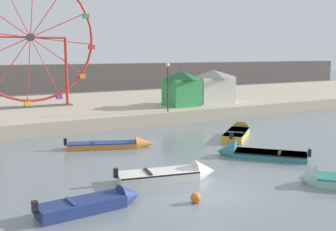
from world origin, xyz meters
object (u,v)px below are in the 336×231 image
Objects in this scene: motorboat_white_red_stripe at (176,174)px; carnival_booth_green_kiosk at (182,88)px; motorboat_orange_hull at (117,144)px; carnival_booth_white_ticket at (213,86)px; motorboat_seafoam at (333,180)px; promenade_lamp_near at (168,80)px; motorboat_navy_blue at (98,202)px; ferris_wheel_red_frame at (31,40)px; motorboat_mustard_yellow at (238,132)px; motorboat_teal_painted at (250,153)px; mooring_buoy_orange at (196,198)px.

motorboat_white_red_stripe is 20.05m from carnival_booth_green_kiosk.
motorboat_orange_hull is 17.73m from carnival_booth_white_ticket.
promenade_lamp_near is at bearing -46.92° from motorboat_seafoam.
ferris_wheel_red_frame is at bearing 79.55° from motorboat_navy_blue.
motorboat_mustard_yellow is (14.28, 8.60, 0.00)m from motorboat_navy_blue.
motorboat_navy_blue is at bearing -130.24° from carnival_booth_white_ticket.
carnival_booth_white_ticket is (8.74, 15.69, 2.65)m from motorboat_teal_painted.
mooring_buoy_orange is (-6.85, 1.32, -0.02)m from motorboat_seafoam.
ferris_wheel_red_frame is at bearing 118.49° from motorboat_orange_hull.
carnival_booth_green_kiosk is (10.72, 16.75, 2.60)m from motorboat_white_red_stripe.
motorboat_white_red_stripe reaches higher than motorboat_navy_blue.
motorboat_navy_blue is 1.22× the size of motorboat_seafoam.
ferris_wheel_red_frame is at bearing 153.27° from carnival_booth_green_kiosk.
promenade_lamp_near is at bearing 60.98° from motorboat_orange_hull.
motorboat_seafoam is 18.95m from promenade_lamp_near.
mooring_buoy_orange is at bearing -122.20° from carnival_booth_white_ticket.
carnival_booth_green_kiosk is 7.69× the size of mooring_buoy_orange.
promenade_lamp_near is (7.62, 14.00, 3.57)m from motorboat_white_red_stripe.
motorboat_white_red_stripe is at bearing 16.85° from motorboat_navy_blue.
carnival_booth_white_ticket is 1.28× the size of carnival_booth_green_kiosk.
motorboat_mustard_yellow is at bearing 15.43° from motorboat_orange_hull.
motorboat_mustard_yellow is at bearing 43.52° from mooring_buoy_orange.
carnival_booth_white_ticket is 9.83× the size of mooring_buoy_orange.
carnival_booth_green_kiosk is (4.58, 15.20, 2.65)m from motorboat_teal_painted.
mooring_buoy_orange is at bearing -87.95° from ferris_wheel_red_frame.
motorboat_teal_painted is at bearing -24.94° from motorboat_orange_hull.
carnival_booth_white_ticket is 1.03× the size of promenade_lamp_near.
motorboat_navy_blue is at bearing -147.21° from motorboat_white_red_stripe.
carnival_booth_green_kiosk reaches higher than motorboat_mustard_yellow.
motorboat_seafoam reaches higher than motorboat_navy_blue.
ferris_wheel_red_frame is 18.30m from carnival_booth_white_ticket.
motorboat_navy_blue is 1.35× the size of carnival_booth_green_kiosk.
carnival_booth_green_kiosk is (10.57, 9.04, 2.64)m from motorboat_orange_hull.
ferris_wheel_red_frame is 27.18m from mooring_buoy_orange.
ferris_wheel_red_frame is 2.90× the size of carnival_booth_white_ticket.
motorboat_white_red_stripe is at bearing -118.55° from promenade_lamp_near.
motorboat_teal_painted is 11.21× the size of mooring_buoy_orange.
motorboat_seafoam is 0.30× the size of ferris_wheel_red_frame.
motorboat_teal_painted reaches higher than mooring_buoy_orange.
motorboat_teal_painted is at bearing -113.58° from carnival_booth_white_ticket.
ferris_wheel_red_frame reaches higher than carnival_booth_green_kiosk.
motorboat_orange_hull is at bearing 133.13° from motorboat_mustard_yellow.
promenade_lamp_near is at bearing 63.53° from mooring_buoy_orange.
motorboat_teal_painted is 8.54m from mooring_buoy_orange.
promenade_lamp_near is (-1.98, 7.19, 3.55)m from motorboat_mustard_yellow.
motorboat_seafoam is (10.57, -2.74, -0.02)m from motorboat_navy_blue.
motorboat_mustard_yellow is at bearing 47.28° from motorboat_white_red_stripe.
motorboat_seafoam reaches higher than mooring_buoy_orange.
motorboat_teal_painted reaches higher than motorboat_white_red_stripe.
promenade_lamp_near is 19.56m from mooring_buoy_orange.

